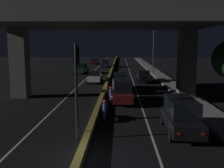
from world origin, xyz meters
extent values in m
plane|color=black|center=(0.00, 0.00, 0.00)|extent=(200.00, 200.00, 0.00)
cube|color=beige|center=(-3.50, 35.00, 0.00)|extent=(0.12, 126.00, 0.00)
cube|color=beige|center=(3.50, 35.00, 0.00)|extent=(0.12, 126.00, 0.00)
cube|color=olive|center=(0.00, 35.00, 0.20)|extent=(0.37, 126.00, 0.40)
cube|color=gray|center=(8.20, 28.00, 0.08)|extent=(2.16, 126.00, 0.17)
cube|color=#5B5956|center=(-7.98, 14.07, 3.38)|extent=(1.52, 1.48, 6.76)
cube|color=#5B5956|center=(7.98, 14.07, 3.38)|extent=(1.52, 1.48, 6.76)
cube|color=#5B5956|center=(0.00, 14.07, 7.71)|extent=(20.95, 11.17, 1.91)
cube|color=#333335|center=(0.00, 14.07, 9.12)|extent=(20.95, 0.40, 0.90)
cylinder|color=black|center=(-0.58, 2.70, 2.58)|extent=(0.14, 0.14, 5.16)
cube|color=black|center=(-0.58, 2.88, 4.48)|extent=(0.30, 0.28, 0.95)
sphere|color=black|center=(-0.58, 3.03, 4.78)|extent=(0.18, 0.18, 0.18)
sphere|color=black|center=(-0.58, 3.03, 4.48)|extent=(0.18, 0.18, 0.18)
sphere|color=green|center=(-0.58, 3.03, 4.18)|extent=(0.18, 0.18, 0.18)
cylinder|color=#2D2D30|center=(7.59, 36.26, 4.43)|extent=(0.18, 0.18, 8.86)
cylinder|color=#2D2D30|center=(6.42, 36.26, 8.71)|extent=(2.34, 0.10, 0.10)
ellipsoid|color=#F2B759|center=(5.24, 36.26, 8.61)|extent=(0.56, 0.32, 0.24)
cube|color=black|center=(5.27, 3.88, 0.68)|extent=(1.77, 4.60, 0.71)
cube|color=black|center=(5.27, 4.00, 1.52)|extent=(1.54, 3.32, 0.96)
cylinder|color=black|center=(4.46, 5.41, 0.33)|extent=(0.21, 0.66, 0.65)
cylinder|color=black|center=(6.12, 5.38, 0.33)|extent=(0.21, 0.66, 0.65)
cylinder|color=black|center=(4.41, 2.39, 0.33)|extent=(0.21, 0.66, 0.65)
cylinder|color=black|center=(6.07, 2.36, 0.33)|extent=(0.21, 0.66, 0.65)
cube|color=red|center=(4.63, 1.60, 0.72)|extent=(0.18, 0.03, 0.11)
cube|color=red|center=(5.82, 1.58, 0.72)|extent=(0.18, 0.03, 0.11)
cube|color=#591414|center=(1.96, 11.99, 0.67)|extent=(1.70, 4.71, 0.73)
cube|color=black|center=(1.96, 12.11, 1.54)|extent=(1.49, 3.40, 0.99)
cylinder|color=black|center=(1.13, 13.54, 0.31)|extent=(0.20, 0.62, 0.61)
cylinder|color=black|center=(2.77, 13.55, 0.31)|extent=(0.20, 0.62, 0.61)
cylinder|color=black|center=(1.15, 10.43, 0.31)|extent=(0.20, 0.62, 0.61)
cylinder|color=black|center=(2.78, 10.44, 0.31)|extent=(0.20, 0.62, 0.61)
cube|color=red|center=(1.39, 9.62, 0.71)|extent=(0.18, 0.03, 0.11)
cube|color=red|center=(2.56, 9.63, 0.71)|extent=(0.18, 0.03, 0.11)
cube|color=silver|center=(1.71, 18.82, 0.65)|extent=(1.82, 4.45, 0.71)
cube|color=black|center=(1.71, 18.93, 1.43)|extent=(1.59, 3.21, 0.85)
cylinder|color=black|center=(0.84, 20.27, 0.29)|extent=(0.21, 0.59, 0.58)
cylinder|color=black|center=(2.54, 20.30, 0.29)|extent=(0.21, 0.59, 0.58)
cylinder|color=black|center=(0.89, 17.35, 0.29)|extent=(0.21, 0.59, 0.58)
cylinder|color=black|center=(2.59, 17.38, 0.29)|extent=(0.21, 0.59, 0.58)
cube|color=red|center=(1.14, 16.59, 0.68)|extent=(0.18, 0.03, 0.11)
cube|color=red|center=(2.36, 16.61, 0.68)|extent=(0.18, 0.03, 0.11)
cube|color=black|center=(4.92, 25.19, 0.69)|extent=(1.83, 4.49, 0.72)
cube|color=black|center=(4.93, 25.08, 1.31)|extent=(1.54, 1.83, 0.53)
cylinder|color=black|center=(4.05, 26.62, 0.34)|extent=(0.22, 0.68, 0.67)
cylinder|color=black|center=(5.68, 26.68, 0.34)|extent=(0.22, 0.68, 0.67)
cylinder|color=black|center=(4.16, 23.69, 0.34)|extent=(0.22, 0.68, 0.67)
cylinder|color=black|center=(5.79, 23.75, 0.34)|extent=(0.22, 0.68, 0.67)
cube|color=red|center=(4.42, 22.94, 0.73)|extent=(0.18, 0.04, 0.11)
cube|color=red|center=(5.59, 22.98, 0.73)|extent=(0.18, 0.04, 0.11)
cube|color=silver|center=(-1.74, 24.39, 0.64)|extent=(1.67, 4.44, 0.58)
cube|color=black|center=(-1.74, 24.61, 1.20)|extent=(1.46, 2.13, 0.53)
cylinder|color=black|center=(-0.93, 22.92, 0.35)|extent=(0.20, 0.69, 0.69)
cylinder|color=black|center=(-2.55, 22.92, 0.35)|extent=(0.20, 0.69, 0.69)
cylinder|color=black|center=(-0.93, 25.85, 0.35)|extent=(0.20, 0.69, 0.69)
cylinder|color=black|center=(-2.56, 25.85, 0.35)|extent=(0.20, 0.69, 0.69)
cube|color=white|center=(-1.16, 26.62, 0.55)|extent=(0.18, 0.03, 0.11)
cube|color=white|center=(-2.33, 26.61, 0.55)|extent=(0.18, 0.03, 0.11)
cube|color=black|center=(-5.29, 35.67, 0.68)|extent=(2.08, 4.84, 0.66)
cube|color=black|center=(-5.29, 35.67, 1.38)|extent=(1.77, 2.93, 0.75)
cylinder|color=black|center=(-4.46, 34.06, 0.35)|extent=(0.23, 0.70, 0.69)
cylinder|color=black|center=(-6.27, 34.15, 0.35)|extent=(0.23, 0.70, 0.69)
cylinder|color=black|center=(-4.31, 37.19, 0.35)|extent=(0.23, 0.70, 0.69)
cylinder|color=black|center=(-6.12, 37.28, 0.35)|extent=(0.23, 0.70, 0.69)
cube|color=white|center=(-4.53, 38.02, 0.58)|extent=(0.18, 0.04, 0.11)
cube|color=white|center=(-5.82, 38.08, 0.58)|extent=(0.18, 0.04, 0.11)
cube|color=#141938|center=(-1.64, 49.60, 0.63)|extent=(1.77, 4.22, 0.67)
cube|color=black|center=(-1.64, 49.60, 1.29)|extent=(1.54, 2.54, 0.66)
cylinder|color=black|center=(-0.84, 48.20, 0.30)|extent=(0.21, 0.60, 0.59)
cylinder|color=black|center=(-2.50, 48.24, 0.30)|extent=(0.21, 0.60, 0.59)
cylinder|color=black|center=(-0.79, 50.97, 0.30)|extent=(0.21, 0.60, 0.59)
cylinder|color=black|center=(-2.44, 51.00, 0.30)|extent=(0.21, 0.60, 0.59)
cube|color=white|center=(-1.01, 51.70, 0.53)|extent=(0.18, 0.03, 0.11)
cube|color=white|center=(-2.20, 51.72, 0.53)|extent=(0.18, 0.03, 0.11)
cube|color=#591414|center=(-5.18, 59.01, 0.65)|extent=(1.93, 4.49, 0.69)
cube|color=black|center=(-5.19, 59.12, 1.20)|extent=(1.62, 1.83, 0.42)
cylinder|color=black|center=(-4.27, 57.58, 0.30)|extent=(0.22, 0.61, 0.61)
cylinder|color=black|center=(-5.99, 57.52, 0.30)|extent=(0.22, 0.61, 0.61)
cylinder|color=black|center=(-4.38, 60.50, 0.30)|extent=(0.22, 0.61, 0.61)
cylinder|color=black|center=(-6.10, 60.44, 0.30)|extent=(0.22, 0.61, 0.61)
cube|color=white|center=(-4.65, 61.26, 0.54)|extent=(0.18, 0.04, 0.11)
cube|color=white|center=(-5.88, 61.21, 0.54)|extent=(0.18, 0.04, 0.11)
cylinder|color=black|center=(0.70, 7.07, 0.28)|extent=(0.09, 0.57, 0.57)
cylinder|color=black|center=(0.71, 5.76, 0.28)|extent=(0.11, 0.57, 0.57)
cube|color=black|center=(0.71, 6.41, 0.50)|extent=(0.25, 1.00, 0.32)
cylinder|color=navy|center=(0.71, 6.41, 0.91)|extent=(0.32, 0.32, 0.48)
sphere|color=#B21919|center=(0.71, 6.41, 1.27)|extent=(0.24, 0.24, 0.24)
cube|color=red|center=(0.71, 5.71, 0.50)|extent=(0.08, 0.03, 0.08)
cylinder|color=black|center=(0.89, 12.22, 0.30)|extent=(0.11, 0.61, 0.60)
cylinder|color=black|center=(0.96, 10.84, 0.30)|extent=(0.13, 0.61, 0.60)
cube|color=silver|center=(0.93, 11.53, 0.52)|extent=(0.29, 1.06, 0.32)
cylinder|color=navy|center=(0.93, 11.53, 0.97)|extent=(0.33, 0.33, 0.57)
sphere|color=#B21919|center=(0.93, 11.53, 1.37)|extent=(0.24, 0.24, 0.24)
cube|color=red|center=(0.96, 10.79, 0.52)|extent=(0.08, 0.03, 0.08)
camera|label=1|loc=(1.75, -10.86, 5.03)|focal=42.00mm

